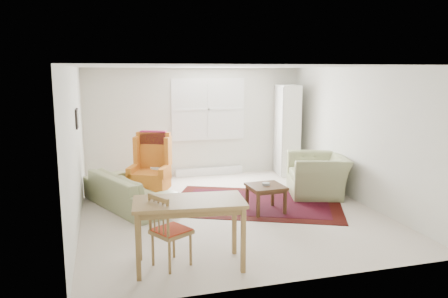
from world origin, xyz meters
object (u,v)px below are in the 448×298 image
object	(u,v)px
coffee_table	(266,198)
stool	(160,179)
armchair	(318,171)
desk_chair	(171,230)
wingback_chair	(150,164)
cabinet	(287,130)
sofa	(128,184)
desk	(189,233)

from	to	relation	value
coffee_table	stool	xyz separation A→B (m)	(-1.59, 1.81, 0.02)
armchair	desk_chair	world-z (taller)	armchair
wingback_chair	cabinet	distance (m)	3.49
sofa	desk_chair	world-z (taller)	desk_chair
coffee_table	desk_chair	world-z (taller)	desk_chair
coffee_table	desk	size ratio (longest dim) A/B	0.43
coffee_table	stool	size ratio (longest dim) A/B	1.14
coffee_table	sofa	bearing A→B (deg)	157.36
armchair	coffee_table	size ratio (longest dim) A/B	2.07
sofa	desk_chair	bearing A→B (deg)	163.56
wingback_chair	cabinet	xyz separation A→B (m)	(3.33, 0.96, 0.43)
armchair	stool	size ratio (longest dim) A/B	2.35
stool	cabinet	xyz separation A→B (m)	(3.10, 0.73, 0.79)
wingback_chair	stool	world-z (taller)	wingback_chair
desk	armchair	bearing A→B (deg)	39.23
sofa	wingback_chair	distance (m)	0.81
sofa	desk_chair	xyz separation A→B (m)	(0.37, -2.62, 0.05)
sofa	coffee_table	world-z (taller)	sofa
wingback_chair	stool	size ratio (longest dim) A/B	2.40
armchair	desk_chair	xyz separation A→B (m)	(-3.29, -2.43, -0.00)
stool	desk	xyz separation A→B (m)	(-0.10, -3.57, 0.17)
sofa	coffee_table	size ratio (longest dim) A/B	3.55
cabinet	desk	size ratio (longest dim) A/B	1.54
desk_chair	stool	bearing A→B (deg)	-35.03
wingback_chair	cabinet	size ratio (longest dim) A/B	0.59
wingback_chair	coffee_table	xyz separation A→B (m)	(1.83, -1.59, -0.38)
stool	desk	size ratio (longest dim) A/B	0.38
sofa	coffee_table	xyz separation A→B (m)	(2.28, -0.95, -0.18)
coffee_table	desk	distance (m)	2.44
sofa	desk	world-z (taller)	desk
sofa	cabinet	size ratio (longest dim) A/B	1.00
armchair	cabinet	world-z (taller)	cabinet
desk	desk_chair	world-z (taller)	desk_chair
wingback_chair	desk_chair	bearing A→B (deg)	-68.44
cabinet	desk_chair	world-z (taller)	cabinet
armchair	cabinet	bearing A→B (deg)	-167.86
cabinet	desk_chair	distance (m)	5.45
wingback_chair	stool	bearing A→B (deg)	67.56
armchair	desk	xyz separation A→B (m)	(-3.07, -2.51, -0.05)
wingback_chair	desk_chair	xyz separation A→B (m)	(-0.08, -3.26, -0.15)
cabinet	desk_chair	size ratio (longest dim) A/B	2.22
desk_chair	coffee_table	bearing A→B (deg)	-78.64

